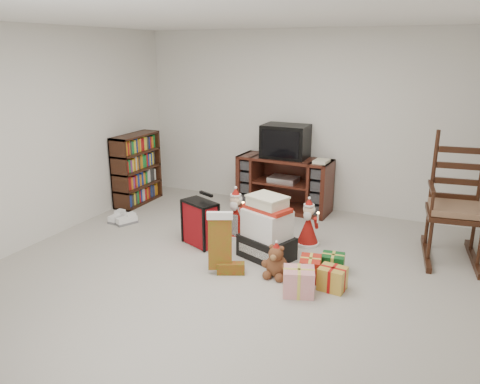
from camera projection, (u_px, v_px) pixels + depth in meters
name	position (u px, v px, depth m)	size (l,w,h in m)	color
room	(231.00, 157.00, 4.39)	(5.01, 5.01, 2.51)	#A7A299
tv_stand	(284.00, 184.00, 6.68)	(1.35, 0.54, 0.76)	#431713
bookshelf	(137.00, 170.00, 6.94)	(0.28, 0.85, 1.04)	#331A0E
rocking_chair	(455.00, 215.00, 5.10)	(0.69, 1.02, 1.44)	#331A0E
gift_pile	(267.00, 232.00, 5.12)	(0.67, 0.58, 0.70)	black
red_suitcase	(200.00, 223.00, 5.47)	(0.47, 0.36, 0.63)	maroon
stocking	(220.00, 242.00, 4.78)	(0.31, 0.13, 0.66)	#0D7D10
teddy_bear	(276.00, 263.00, 4.73)	(0.23, 0.20, 0.34)	brown
santa_figurine	(308.00, 227.00, 5.48)	(0.28, 0.27, 0.58)	maroon
mrs_claus_figurine	(236.00, 218.00, 5.73)	(0.31, 0.29, 0.63)	maroon
sneaker_pair	(122.00, 219.00, 6.24)	(0.35, 0.30, 0.10)	white
gift_cluster	(318.00, 271.00, 4.62)	(0.54, 0.83, 0.25)	#B22214
crt_television	(285.00, 141.00, 6.53)	(0.63, 0.46, 0.46)	black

